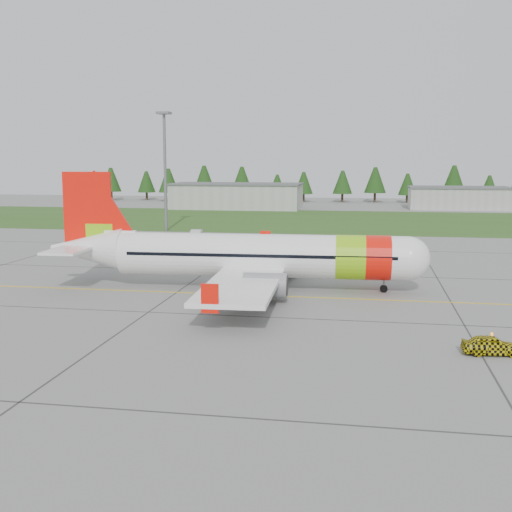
# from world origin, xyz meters

# --- Properties ---
(ground) EXTENTS (320.00, 320.00, 0.00)m
(ground) POSITION_xyz_m (0.00, 0.00, 0.00)
(ground) COLOR gray
(ground) RESTS_ON ground
(aircraft) EXTENTS (37.10, 34.13, 11.23)m
(aircraft) POSITION_xyz_m (-8.30, 10.92, 3.24)
(aircraft) COLOR white
(aircraft) RESTS_ON ground
(follow_me_car) EXTENTS (1.39, 1.59, 3.70)m
(follow_me_car) POSITION_xyz_m (10.61, -7.20, 1.85)
(follow_me_car) COLOR yellow
(follow_me_car) RESTS_ON ground
(service_van) EXTENTS (1.82, 1.74, 4.75)m
(service_van) POSITION_xyz_m (-23.61, 46.85, 2.38)
(service_van) COLOR silver
(service_van) RESTS_ON ground
(grass_strip) EXTENTS (320.00, 50.00, 0.03)m
(grass_strip) POSITION_xyz_m (0.00, 82.00, 0.01)
(grass_strip) COLOR #30561E
(grass_strip) RESTS_ON ground
(taxi_guideline) EXTENTS (120.00, 0.25, 0.02)m
(taxi_guideline) POSITION_xyz_m (0.00, 8.00, 0.01)
(taxi_guideline) COLOR gold
(taxi_guideline) RESTS_ON ground
(hangar_west) EXTENTS (32.00, 14.00, 6.00)m
(hangar_west) POSITION_xyz_m (-30.00, 110.00, 3.00)
(hangar_west) COLOR #A8A8A3
(hangar_west) RESTS_ON ground
(hangar_east) EXTENTS (24.00, 12.00, 5.20)m
(hangar_east) POSITION_xyz_m (25.00, 118.00, 2.60)
(hangar_east) COLOR #A8A8A3
(hangar_east) RESTS_ON ground
(floodlight_mast) EXTENTS (0.50, 0.50, 20.00)m
(floodlight_mast) POSITION_xyz_m (-32.00, 58.00, 10.00)
(floodlight_mast) COLOR slate
(floodlight_mast) RESTS_ON ground
(treeline) EXTENTS (160.00, 8.00, 10.00)m
(treeline) POSITION_xyz_m (0.00, 138.00, 5.00)
(treeline) COLOR #1C3F14
(treeline) RESTS_ON ground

